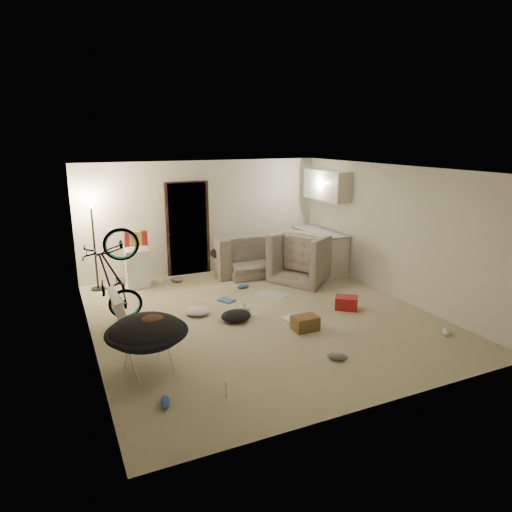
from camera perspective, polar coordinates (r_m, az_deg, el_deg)
name	(u,v)px	position (r m, az deg, el deg)	size (l,w,h in m)	color
floor	(261,316)	(7.94, 0.66, -7.57)	(5.50, 6.00, 0.02)	#B2AA89
ceiling	(262,168)	(7.36, 0.72, 10.89)	(5.50, 6.00, 0.02)	white
wall_back	(204,217)	(10.30, -6.51, 4.84)	(5.50, 0.02, 2.50)	white
wall_front	(381,305)	(5.11, 15.33, -5.87)	(5.50, 0.02, 2.50)	white
wall_left	(85,264)	(6.88, -20.60, -1.00)	(0.02, 6.00, 2.50)	white
wall_right	(393,232)	(9.05, 16.71, 2.94)	(0.02, 6.00, 2.50)	white
doorway	(188,229)	(10.19, -8.54, 3.34)	(0.85, 0.10, 2.04)	black
door_trim	(188,229)	(10.16, -8.49, 3.31)	(0.97, 0.04, 2.10)	black
floor_lamp	(93,226)	(9.47, -19.75, 3.55)	(0.28, 0.28, 1.81)	black
kitchen_counter	(320,251)	(10.59, 7.96, 0.59)	(0.60, 1.50, 0.88)	beige
counter_top	(320,232)	(10.49, 8.05, 3.03)	(0.64, 1.54, 0.04)	gray
kitchen_uppers	(327,185)	(10.40, 8.87, 8.75)	(0.38, 1.40, 0.65)	beige
sofa	(262,257)	(10.41, 0.75, -0.13)	(2.27, 0.89, 0.66)	#363D37
armchair	(308,261)	(9.92, 6.52, -0.67)	(1.18, 1.03, 0.77)	#363D37
bicycle	(115,298)	(7.88, -17.17, -5.00)	(0.57, 1.65, 0.87)	black
book_asset	(226,398)	(5.65, -3.76, -17.29)	(0.16, 0.22, 0.02)	#A81E19
mini_fridge	(137,268)	(9.67, -14.61, -1.42)	(0.46, 0.46, 0.78)	white
snack_box_0	(127,239)	(9.50, -15.86, 2.00)	(0.10, 0.07, 0.30)	#A81E19
snack_box_1	(133,239)	(9.52, -15.15, 2.07)	(0.10, 0.07, 0.30)	orange
snack_box_2	(139,238)	(9.54, -14.44, 2.14)	(0.10, 0.07, 0.30)	yellow
snack_box_3	(145,238)	(9.56, -13.73, 2.21)	(0.10, 0.07, 0.30)	#A81E19
saucer_chair	(147,339)	(6.18, -13.44, -10.07)	(1.07, 1.07, 0.76)	silver
hoodie	(151,324)	(6.08, -13.03, -8.31)	(0.48, 0.40, 0.22)	#4C2D1A
sofa_drape	(223,253)	(10.00, -4.17, 0.44)	(0.56, 0.46, 0.28)	black
tv_box	(120,312)	(7.54, -16.68, -6.76)	(0.12, 0.98, 0.64)	silver
drink_case_a	(305,323)	(7.40, 6.17, -8.33)	(0.40, 0.28, 0.23)	brown
drink_case_b	(346,303)	(8.37, 11.24, -5.76)	(0.39, 0.29, 0.23)	#A81E19
juicer	(245,311)	(7.89, -1.40, -6.84)	(0.18, 0.18, 0.25)	white
newspaper	(272,294)	(8.97, 1.95, -4.82)	(0.47, 0.61, 0.01)	beige
book_blue	(227,300)	(8.63, -3.71, -5.55)	(0.22, 0.30, 0.03)	#3162B3
book_white	(290,319)	(7.79, 4.30, -7.87)	(0.22, 0.29, 0.03)	silver
shoe_0	(243,286)	(9.30, -1.63, -3.79)	(0.27, 0.11, 0.10)	#3162B3
shoe_1	(176,280)	(9.84, -9.94, -2.94)	(0.30, 0.12, 0.11)	slate
shoe_2	(165,402)	(5.60, -11.30, -17.46)	(0.25, 0.10, 0.09)	#3162B3
shoe_3	(337,357)	(6.55, 10.13, -12.27)	(0.29, 0.12, 0.11)	slate
shoe_4	(446,332)	(7.80, 22.65, -8.73)	(0.26, 0.11, 0.10)	white
clothes_lump_a	(236,316)	(7.73, -2.52, -7.46)	(0.52, 0.44, 0.17)	black
clothes_lump_c	(197,311)	(8.03, -7.36, -6.83)	(0.44, 0.37, 0.14)	silver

